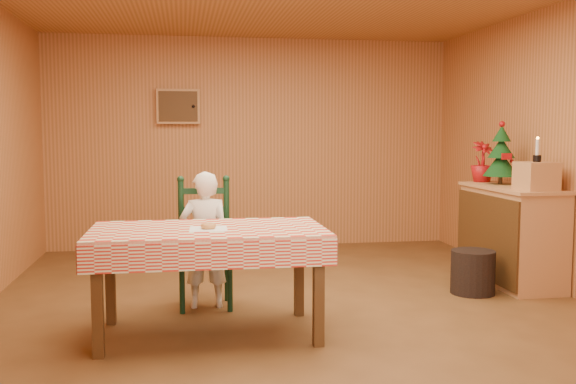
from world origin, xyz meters
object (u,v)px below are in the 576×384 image
object	(u,v)px
christmas_tree	(501,156)
crate	(536,176)
storage_bin	(473,272)
seated_child	(205,240)
dining_table	(208,240)
shelf_unit	(511,235)
ladder_chair	(205,246)

from	to	relation	value
christmas_tree	crate	bearing A→B (deg)	-90.00
storage_bin	seated_child	bearing A→B (deg)	-178.60
dining_table	storage_bin	xyz separation A→B (m)	(2.38, 0.79, -0.49)
dining_table	storage_bin	distance (m)	2.55
seated_child	dining_table	bearing A→B (deg)	90.00
seated_child	shelf_unit	world-z (taller)	seated_child
christmas_tree	ladder_chair	bearing A→B (deg)	-168.69
ladder_chair	christmas_tree	world-z (taller)	christmas_tree
seated_child	christmas_tree	distance (m)	3.06
dining_table	shelf_unit	xyz separation A→B (m)	(2.91, 1.12, -0.22)
seated_child	crate	distance (m)	2.96
ladder_chair	christmas_tree	bearing A→B (deg)	11.31
shelf_unit	crate	distance (m)	0.71
crate	seated_child	bearing A→B (deg)	179.84
ladder_chair	crate	distance (m)	2.97
dining_table	christmas_tree	world-z (taller)	christmas_tree
storage_bin	crate	bearing A→B (deg)	-6.97
ladder_chair	seated_child	distance (m)	0.08
crate	storage_bin	distance (m)	1.02
storage_bin	christmas_tree	bearing A→B (deg)	47.04
seated_child	storage_bin	size ratio (longest dim) A/B	2.89
crate	shelf_unit	bearing A→B (deg)	91.23
ladder_chair	christmas_tree	distance (m)	3.06
seated_child	crate	size ratio (longest dim) A/B	3.75
ladder_chair	dining_table	bearing A→B (deg)	-90.00
seated_child	storage_bin	xyz separation A→B (m)	(2.38, 0.06, -0.37)
shelf_unit	christmas_tree	bearing A→B (deg)	88.02
crate	christmas_tree	bearing A→B (deg)	90.00
shelf_unit	crate	bearing A→B (deg)	-88.77
shelf_unit	ladder_chair	bearing A→B (deg)	-173.44
dining_table	seated_child	world-z (taller)	seated_child
seated_child	storage_bin	world-z (taller)	seated_child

